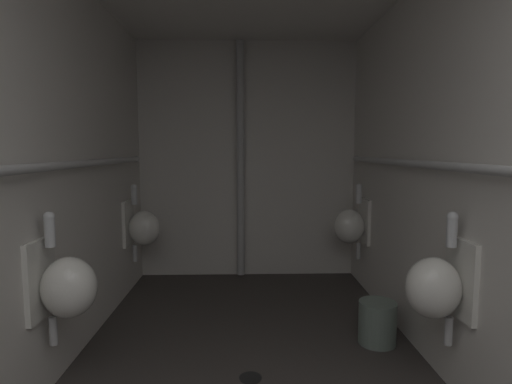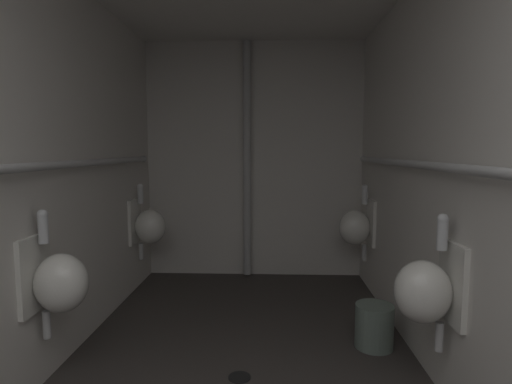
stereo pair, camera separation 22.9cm
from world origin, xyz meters
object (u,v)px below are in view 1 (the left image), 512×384
Objects in this scene: standpipe_back_wall at (241,161)px; floor_drain at (251,377)px; urinal_left_mid at (65,285)px; waste_bin at (377,323)px; urinal_left_far at (142,227)px; urinal_right_far at (351,225)px; urinal_right_mid at (437,286)px.

floor_drain is at bearing -87.82° from standpipe_back_wall.
urinal_left_mid is 1.23m from floor_drain.
floor_drain is 0.46× the size of waste_bin.
standpipe_back_wall is 17.90× the size of floor_drain.
urinal_right_far is (2.05, 0.03, 0.00)m from urinal_left_far.
urinal_right_mid is at bearing -40.84° from urinal_left_far.
standpipe_back_wall is 8.15× the size of waste_bin.
urinal_left_mid is 5.39× the size of floor_drain.
urinal_left_far is 5.39× the size of floor_drain.
waste_bin is at bearing -57.80° from standpipe_back_wall.
urinal_right_far is at bearing 40.28° from urinal_left_mid.
urinal_right_far reaches higher than floor_drain.
standpipe_back_wall is at bearing 66.35° from urinal_left_mid.
standpipe_back_wall is (-1.10, 0.44, 0.63)m from urinal_right_far.
urinal_left_far is 1.97m from floor_drain.
urinal_right_mid is 2.58m from standpipe_back_wall.
standpipe_back_wall reaches higher than waste_bin.
floor_drain is at bearing -122.91° from urinal_right_far.
standpipe_back_wall is at bearing 26.07° from urinal_left_far.
urinal_right_far is 0.30× the size of standpipe_back_wall.
urinal_left_mid is 2.45× the size of waste_bin.
urinal_right_mid is 2.45× the size of waste_bin.
urinal_right_far is at bearing 57.09° from floor_drain.
standpipe_back_wall reaches higher than floor_drain.
floor_drain is (1.03, -1.55, -0.65)m from urinal_left_far.
urinal_left_far reaches higher than floor_drain.
floor_drain is at bearing -154.93° from waste_bin.
urinal_left_mid is at bearing -171.27° from floor_drain.
waste_bin is (1.95, 0.59, -0.50)m from urinal_left_mid.
standpipe_back_wall is (-1.10, 2.24, 0.63)m from urinal_right_mid.
urinal_left_mid is 1.00× the size of urinal_right_mid.
urinal_right_far is 5.39× the size of floor_drain.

